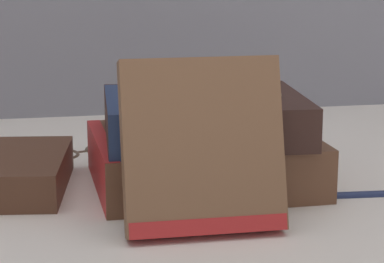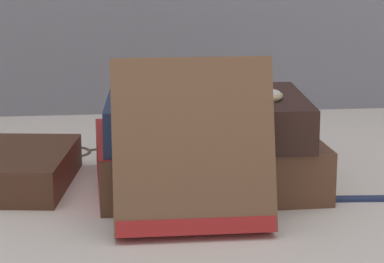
{
  "view_description": "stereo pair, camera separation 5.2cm",
  "coord_description": "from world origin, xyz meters",
  "px_view_note": "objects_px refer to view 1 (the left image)",
  "views": [
    {
      "loc": [
        -0.13,
        -0.67,
        0.21
      ],
      "look_at": [
        -0.0,
        -0.02,
        0.06
      ],
      "focal_mm": 75.0,
      "sensor_mm": 36.0,
      "label": 1
    },
    {
      "loc": [
        -0.08,
        -0.67,
        0.21
      ],
      "look_at": [
        -0.0,
        -0.02,
        0.06
      ],
      "focal_mm": 75.0,
      "sensor_mm": 36.0,
      "label": 2
    }
  ],
  "objects_px": {
    "pocket_watch": "(252,94)",
    "reading_glasses": "(82,151)",
    "book_flat_bottom": "(197,160)",
    "book_leaning_front": "(203,153)",
    "book_flat_top": "(199,118)"
  },
  "relations": [
    {
      "from": "pocket_watch",
      "to": "reading_glasses",
      "type": "relative_size",
      "value": 0.46
    },
    {
      "from": "pocket_watch",
      "to": "reading_glasses",
      "type": "bearing_deg",
      "value": 130.53
    },
    {
      "from": "book_flat_bottom",
      "to": "book_leaning_front",
      "type": "relative_size",
      "value": 1.5
    },
    {
      "from": "reading_glasses",
      "to": "book_leaning_front",
      "type": "bearing_deg",
      "value": -89.0
    },
    {
      "from": "book_flat_top",
      "to": "pocket_watch",
      "type": "bearing_deg",
      "value": -12.39
    },
    {
      "from": "pocket_watch",
      "to": "reading_glasses",
      "type": "height_order",
      "value": "pocket_watch"
    },
    {
      "from": "book_flat_top",
      "to": "book_leaning_front",
      "type": "xyz_separation_m",
      "value": [
        -0.02,
        -0.1,
        -0.0
      ]
    },
    {
      "from": "book_flat_bottom",
      "to": "pocket_watch",
      "type": "xyz_separation_m",
      "value": [
        0.04,
        -0.03,
        0.06
      ]
    },
    {
      "from": "book_flat_bottom",
      "to": "book_flat_top",
      "type": "relative_size",
      "value": 1.09
    },
    {
      "from": "book_leaning_front",
      "to": "reading_glasses",
      "type": "relative_size",
      "value": 1.14
    },
    {
      "from": "book_flat_top",
      "to": "reading_glasses",
      "type": "distance_m",
      "value": 0.19
    },
    {
      "from": "book_flat_bottom",
      "to": "pocket_watch",
      "type": "relative_size",
      "value": 3.68
    },
    {
      "from": "book_flat_top",
      "to": "book_leaning_front",
      "type": "bearing_deg",
      "value": -96.33
    },
    {
      "from": "reading_glasses",
      "to": "book_flat_bottom",
      "type": "bearing_deg",
      "value": -70.83
    },
    {
      "from": "book_flat_bottom",
      "to": "book_flat_top",
      "type": "height_order",
      "value": "book_flat_top"
    }
  ]
}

